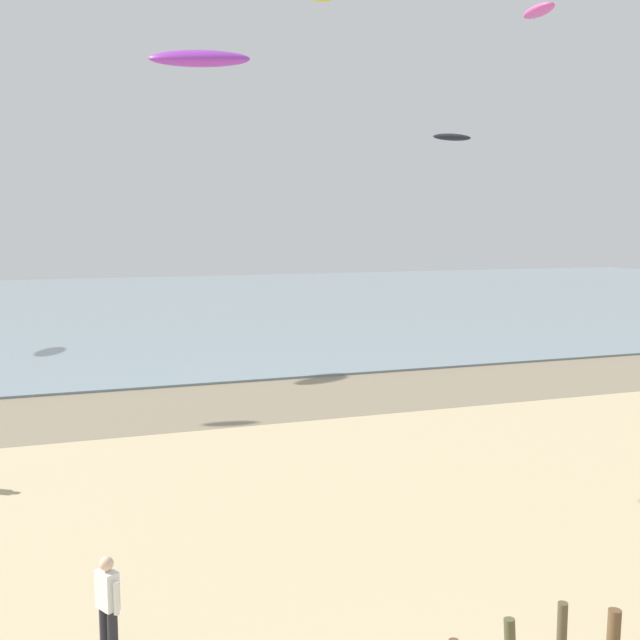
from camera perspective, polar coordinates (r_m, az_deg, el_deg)
wet_sand_strip at (r=29.77m, az=-7.49°, el=-6.14°), size 120.00×7.20×0.01m
sea at (r=67.57m, az=-14.45°, el=1.08°), size 160.00×70.00×0.10m
person_mid_beach at (r=13.06m, az=-15.38°, el=-19.68°), size 0.36×0.51×1.71m
kite_aloft_0 at (r=21.65m, az=-8.89°, el=18.52°), size 2.82×1.67×0.67m
kite_aloft_1 at (r=59.50m, az=9.71°, el=13.16°), size 3.13×1.18×0.78m
kite_aloft_3 at (r=45.29m, az=15.83°, el=21.10°), size 1.17×2.84×0.62m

